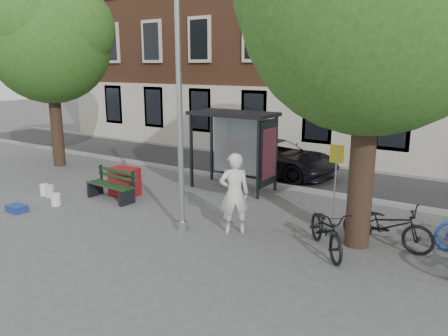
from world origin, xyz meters
The scene contains 19 objects.
ground centered at (0.00, 0.00, 0.00)m, with size 90.00×90.00×0.00m, color #4C4C4F.
road centered at (0.00, 7.00, 0.01)m, with size 40.00×4.00×0.01m, color #28282B.
curb_near centered at (0.00, 5.00, 0.06)m, with size 40.00×0.25×0.12m, color gray.
curb_far centered at (0.00, 9.00, 0.06)m, with size 40.00×0.25×0.12m, color gray.
building_row centered at (0.00, 13.00, 7.00)m, with size 30.00×8.00×14.00m, color brown.
lamppost centered at (0.00, 0.00, 2.78)m, with size 0.28×0.35×6.11m.
tree_left centered at (-8.99, 2.88, 5.22)m, with size 5.18×4.86×7.40m.
bus_shelter centered at (-0.61, 4.11, 1.92)m, with size 2.85×1.45×2.62m.
painter centered at (1.20, 0.58, 1.02)m, with size 0.74×0.49×2.04m, color silver.
bench centered at (-3.47, 0.84, 0.43)m, with size 1.83×0.71×0.93m.
bike_a centered at (4.61, 1.72, 0.54)m, with size 0.72×2.07×1.08m, color black.
bike_c centered at (3.54, 0.73, 0.53)m, with size 0.70×2.01×1.05m, color black.
car_dark centered at (-0.67, 6.59, 0.67)m, with size 2.23×4.83×1.34m, color black.
red_stand centered at (-3.50, 1.41, 0.45)m, with size 0.90×0.60×0.90m, color maroon.
blue_crate centered at (-4.87, -1.50, 0.10)m, with size 0.55×0.40×0.20m, color navy.
bucket_a centered at (-5.67, -0.03, 0.18)m, with size 0.28×0.28×0.36m, color white.
bucket_b centered at (-4.43, -0.51, 0.18)m, with size 0.28×0.28×0.36m, color white.
bucket_c centered at (-5.40, -0.03, 0.18)m, with size 0.28×0.28×0.36m, color silver.
notice_sign centered at (3.00, 2.71, 1.56)m, with size 0.36×0.05×2.10m.
Camera 1 is at (6.67, -8.18, 4.08)m, focal length 35.00 mm.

